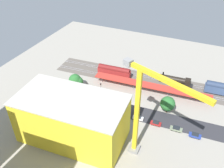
{
  "coord_description": "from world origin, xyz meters",
  "views": [
    {
      "loc": [
        -23.95,
        76.55,
        68.3
      ],
      "look_at": [
        10.18,
        -0.36,
        9.17
      ],
      "focal_mm": 38.76,
      "sensor_mm": 36.0,
      "label": 1
    }
  ],
  "objects_px": {
    "parked_car_1": "(176,129)",
    "street_tree_2": "(168,104)",
    "platform_canopy_near": "(151,86)",
    "parked_car_2": "(156,123)",
    "traffic_light": "(101,88)",
    "parked_car_3": "(138,118)",
    "freight_coach_far": "(114,71)",
    "locomotive": "(176,81)",
    "parked_car_4": "(120,113)",
    "construction_building": "(72,119)",
    "street_tree_1": "(78,81)",
    "tower_crane": "(143,108)",
    "street_tree_0": "(75,80)",
    "parked_car_0": "(195,135)",
    "box_truck_0": "(81,102)"
  },
  "relations": [
    {
      "from": "parked_car_2",
      "to": "street_tree_1",
      "type": "xyz_separation_m",
      "value": [
        39.78,
        -8.29,
        3.76
      ]
    },
    {
      "from": "locomotive",
      "to": "box_truck_0",
      "type": "height_order",
      "value": "locomotive"
    },
    {
      "from": "box_truck_0",
      "to": "parked_car_3",
      "type": "bearing_deg",
      "value": -175.75
    },
    {
      "from": "freight_coach_far",
      "to": "parked_car_3",
      "type": "distance_m",
      "value": 33.41
    },
    {
      "from": "parked_car_0",
      "to": "parked_car_2",
      "type": "distance_m",
      "value": 15.12
    },
    {
      "from": "street_tree_2",
      "to": "parked_car_1",
      "type": "bearing_deg",
      "value": 124.15
    },
    {
      "from": "parked_car_4",
      "to": "traffic_light",
      "type": "distance_m",
      "value": 15.59
    },
    {
      "from": "locomotive",
      "to": "parked_car_3",
      "type": "distance_m",
      "value": 32.82
    },
    {
      "from": "parked_car_0",
      "to": "street_tree_2",
      "type": "distance_m",
      "value": 16.45
    },
    {
      "from": "parked_car_1",
      "to": "street_tree_2",
      "type": "bearing_deg",
      "value": -55.85
    },
    {
      "from": "street_tree_0",
      "to": "parked_car_0",
      "type": "bearing_deg",
      "value": 171.71
    },
    {
      "from": "platform_canopy_near",
      "to": "parked_car_1",
      "type": "height_order",
      "value": "platform_canopy_near"
    },
    {
      "from": "parked_car_1",
      "to": "street_tree_0",
      "type": "relative_size",
      "value": 0.59
    },
    {
      "from": "street_tree_1",
      "to": "street_tree_2",
      "type": "relative_size",
      "value": 0.87
    },
    {
      "from": "locomotive",
      "to": "traffic_light",
      "type": "xyz_separation_m",
      "value": [
        29.48,
        23.51,
        2.62
      ]
    },
    {
      "from": "parked_car_2",
      "to": "traffic_light",
      "type": "relative_size",
      "value": 0.62
    },
    {
      "from": "parked_car_4",
      "to": "parked_car_1",
      "type": "bearing_deg",
      "value": -179.33
    },
    {
      "from": "parked_car_3",
      "to": "construction_building",
      "type": "xyz_separation_m",
      "value": [
        18.89,
        18.34,
        7.9
      ]
    },
    {
      "from": "parked_car_1",
      "to": "tower_crane",
      "type": "bearing_deg",
      "value": 59.72
    },
    {
      "from": "locomotive",
      "to": "parked_car_1",
      "type": "bearing_deg",
      "value": 101.84
    },
    {
      "from": "platform_canopy_near",
      "to": "parked_car_0",
      "type": "bearing_deg",
      "value": 139.29
    },
    {
      "from": "locomotive",
      "to": "platform_canopy_near",
      "type": "bearing_deg",
      "value": 51.52
    },
    {
      "from": "platform_canopy_near",
      "to": "street_tree_0",
      "type": "distance_m",
      "value": 35.22
    },
    {
      "from": "parked_car_2",
      "to": "parked_car_3",
      "type": "relative_size",
      "value": 0.95
    },
    {
      "from": "parked_car_2",
      "to": "street_tree_1",
      "type": "relative_size",
      "value": 0.63
    },
    {
      "from": "construction_building",
      "to": "platform_canopy_near",
      "type": "bearing_deg",
      "value": -118.96
    },
    {
      "from": "freight_coach_far",
      "to": "construction_building",
      "type": "bearing_deg",
      "value": 93.58
    },
    {
      "from": "freight_coach_far",
      "to": "parked_car_3",
      "type": "height_order",
      "value": "freight_coach_far"
    },
    {
      "from": "parked_car_4",
      "to": "box_truck_0",
      "type": "bearing_deg",
      "value": 5.73
    },
    {
      "from": "platform_canopy_near",
      "to": "parked_car_4",
      "type": "relative_size",
      "value": 11.49
    },
    {
      "from": "street_tree_1",
      "to": "traffic_light",
      "type": "xyz_separation_m",
      "value": [
        -11.7,
        0.1,
        -0.01
      ]
    },
    {
      "from": "street_tree_2",
      "to": "construction_building",
      "type": "bearing_deg",
      "value": 43.7
    },
    {
      "from": "parked_car_1",
      "to": "platform_canopy_near",
      "type": "bearing_deg",
      "value": -50.32
    },
    {
      "from": "traffic_light",
      "to": "locomotive",
      "type": "bearing_deg",
      "value": -141.43
    },
    {
      "from": "locomotive",
      "to": "tower_crane",
      "type": "xyz_separation_m",
      "value": [
        2.94,
        47.78,
        18.9
      ]
    },
    {
      "from": "locomotive",
      "to": "parked_car_2",
      "type": "xyz_separation_m",
      "value": [
        1.4,
        31.7,
        -1.13
      ]
    },
    {
      "from": "platform_canopy_near",
      "to": "parked_car_1",
      "type": "xyz_separation_m",
      "value": [
        -16.13,
        19.45,
        -3.07
      ]
    },
    {
      "from": "parked_car_2",
      "to": "box_truck_0",
      "type": "xyz_separation_m",
      "value": [
        33.06,
        1.8,
        1.02
      ]
    },
    {
      "from": "parked_car_2",
      "to": "traffic_light",
      "type": "height_order",
      "value": "traffic_light"
    },
    {
      "from": "parked_car_2",
      "to": "construction_building",
      "type": "distance_m",
      "value": 32.98
    },
    {
      "from": "freight_coach_far",
      "to": "street_tree_1",
      "type": "relative_size",
      "value": 2.54
    },
    {
      "from": "parked_car_3",
      "to": "freight_coach_far",
      "type": "bearing_deg",
      "value": -49.54
    },
    {
      "from": "parked_car_2",
      "to": "tower_crane",
      "type": "relative_size",
      "value": 0.12
    },
    {
      "from": "parked_car_1",
      "to": "parked_car_0",
      "type": "bearing_deg",
      "value": 175.49
    },
    {
      "from": "parked_car_0",
      "to": "parked_car_2",
      "type": "height_order",
      "value": "parked_car_2"
    },
    {
      "from": "freight_coach_far",
      "to": "street_tree_1",
      "type": "distance_m",
      "value": 20.29
    },
    {
      "from": "parked_car_4",
      "to": "box_truck_0",
      "type": "height_order",
      "value": "box_truck_0"
    },
    {
      "from": "parked_car_1",
      "to": "parked_car_3",
      "type": "height_order",
      "value": "parked_car_1"
    },
    {
      "from": "parked_car_3",
      "to": "street_tree_0",
      "type": "xyz_separation_m",
      "value": [
        33.86,
        -7.8,
        4.36
      ]
    },
    {
      "from": "construction_building",
      "to": "street_tree_2",
      "type": "distance_m",
      "value": 39.52
    }
  ]
}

